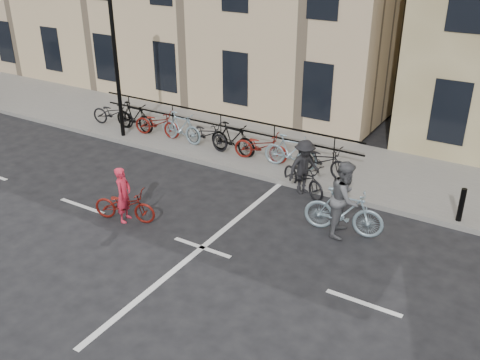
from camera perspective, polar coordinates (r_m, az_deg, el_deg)
The scene contains 8 objects.
ground at distance 12.89m, azimuth -4.05°, elevation -7.21°, with size 120.00×120.00×0.00m, color black.
sidewalk at distance 19.32m, azimuth -3.62°, elevation 4.65°, with size 46.00×4.00×0.15m, color slate.
lamp_post at distance 18.74m, azimuth -13.31°, elevation 14.25°, with size 0.36×0.36×5.28m.
bollard_east at distance 14.56m, azimuth 22.54°, elevation -2.46°, with size 0.14×0.14×0.90m, color black.
parked_bikes at distance 18.00m, azimuth -3.56°, elevation 4.99°, with size 10.40×1.23×1.05m.
cyclist_pink at distance 14.06m, azimuth -12.23°, elevation -2.36°, with size 1.77×1.03×1.49m.
cyclist_grey at distance 13.31m, azimuth 11.07°, elevation -2.64°, with size 2.05×1.03×1.93m.
cyclist_dark at distance 15.22m, azimuth 6.82°, elevation 0.80°, with size 1.89×1.39×1.60m.
Camera 1 is at (6.37, -8.76, 6.98)m, focal length 40.00 mm.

